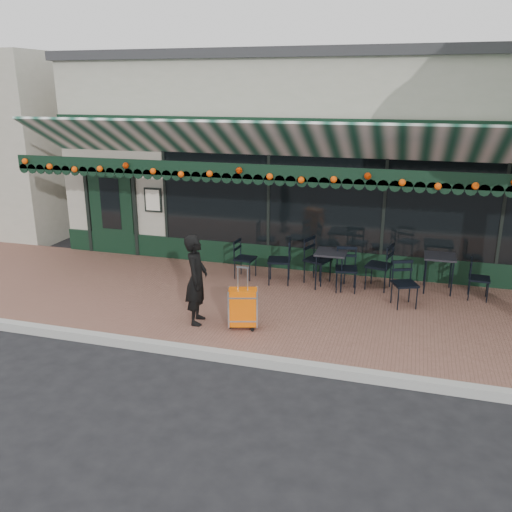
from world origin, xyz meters
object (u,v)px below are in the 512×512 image
(woman, at_px, (196,280))
(cafe_table_b, at_px, (331,255))
(chair_b_front, at_px, (346,270))
(chair_a_right, at_px, (479,279))
(suitcase, at_px, (243,308))
(cafe_table_a, at_px, (440,259))
(chair_b_right, at_px, (318,260))
(chair_a_left, at_px, (379,266))
(chair_a_front, at_px, (405,284))
(chair_solo, at_px, (245,259))
(chair_b_left, at_px, (279,261))

(woman, distance_m, cafe_table_b, 2.97)
(cafe_table_b, xyz_separation_m, chair_b_front, (0.32, -0.12, -0.23))
(chair_a_right, bearing_deg, suitcase, 126.58)
(cafe_table_a, xyz_separation_m, chair_b_right, (-2.32, -0.17, -0.18))
(suitcase, distance_m, chair_a_left, 3.18)
(suitcase, distance_m, chair_b_right, 2.63)
(cafe_table_a, xyz_separation_m, chair_a_front, (-0.60, -0.98, -0.23))
(chair_b_right, bearing_deg, cafe_table_a, -66.11)
(chair_a_left, xyz_separation_m, chair_solo, (-2.68, -0.13, -0.06))
(cafe_table_a, height_order, cafe_table_b, cafe_table_b)
(cafe_table_a, bearing_deg, chair_a_left, -170.26)
(chair_a_left, xyz_separation_m, chair_b_left, (-1.94, -0.23, 0.00))
(chair_a_right, distance_m, chair_b_right, 3.04)
(cafe_table_b, distance_m, chair_b_right, 0.41)
(woman, relative_size, chair_a_right, 1.95)
(chair_b_front, bearing_deg, cafe_table_a, 7.48)
(chair_a_left, bearing_deg, cafe_table_b, -65.72)
(suitcase, height_order, chair_solo, suitcase)
(chair_a_right, relative_size, chair_b_right, 0.83)
(chair_solo, bearing_deg, cafe_table_a, -80.04)
(chair_a_right, bearing_deg, chair_a_left, 92.84)
(suitcase, relative_size, chair_b_front, 1.22)
(chair_a_left, bearing_deg, woman, -35.25)
(chair_a_left, bearing_deg, cafe_table_a, 112.80)
(cafe_table_a, bearing_deg, chair_b_right, -175.77)
(suitcase, height_order, chair_a_left, suitcase)
(cafe_table_a, xyz_separation_m, chair_a_right, (0.72, -0.22, -0.25))
(suitcase, distance_m, chair_b_left, 2.26)
(suitcase, distance_m, cafe_table_a, 4.11)
(chair_a_front, bearing_deg, chair_b_left, 144.65)
(woman, bearing_deg, chair_b_left, -32.10)
(suitcase, height_order, chair_b_left, suitcase)
(cafe_table_a, xyz_separation_m, chair_b_left, (-3.05, -0.42, -0.18))
(chair_a_left, bearing_deg, chair_a_right, 102.07)
(chair_b_front, bearing_deg, chair_b_left, 168.61)
(woman, distance_m, chair_solo, 2.38)
(cafe_table_b, xyz_separation_m, chair_a_left, (0.91, 0.18, -0.20))
(woman, relative_size, chair_b_front, 1.76)
(cafe_table_b, xyz_separation_m, chair_a_front, (1.43, -0.61, -0.24))
(cafe_table_b, relative_size, chair_b_left, 0.79)
(chair_a_front, distance_m, chair_solo, 3.27)
(chair_a_left, distance_m, chair_b_front, 0.66)
(woman, xyz_separation_m, cafe_table_b, (1.88, 2.30, -0.10))
(chair_a_front, height_order, chair_b_front, chair_b_front)
(chair_b_front, height_order, chair_solo, chair_b_front)
(chair_b_front, distance_m, chair_solo, 2.10)
(cafe_table_a, distance_m, cafe_table_b, 2.06)
(chair_a_left, height_order, chair_a_front, chair_a_left)
(suitcase, distance_m, chair_b_front, 2.60)
(chair_solo, bearing_deg, woman, -177.35)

